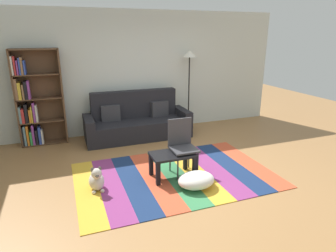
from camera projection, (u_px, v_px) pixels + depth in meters
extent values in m
plane|color=#9E7042|center=(183.00, 174.00, 4.74)|extent=(14.00, 14.00, 0.00)
cube|color=silver|center=(140.00, 72.00, 6.61)|extent=(6.80, 0.10, 2.70)
cube|color=gold|center=(87.00, 190.00, 4.23)|extent=(0.35, 2.02, 0.01)
cube|color=#843370|center=(111.00, 186.00, 4.35)|extent=(0.35, 2.02, 0.01)
cube|color=navy|center=(133.00, 182.00, 4.46)|extent=(0.35, 2.02, 0.01)
cube|color=#C64C2D|center=(155.00, 179.00, 4.58)|extent=(0.35, 2.02, 0.01)
cube|color=#387F4C|center=(175.00, 175.00, 4.69)|extent=(0.35, 2.02, 0.01)
cube|color=gold|center=(194.00, 172.00, 4.81)|extent=(0.35, 2.02, 0.01)
cube|color=#843370|center=(213.00, 168.00, 4.92)|extent=(0.35, 2.02, 0.01)
cube|color=navy|center=(230.00, 165.00, 5.04)|extent=(0.35, 2.02, 0.01)
cube|color=#C64C2D|center=(247.00, 162.00, 5.15)|extent=(0.35, 2.02, 0.01)
cube|color=black|center=(138.00, 129.00, 6.34)|extent=(1.90, 0.80, 0.40)
cube|color=black|center=(134.00, 104.00, 6.46)|extent=(1.90, 0.20, 0.60)
cube|color=black|center=(89.00, 131.00, 5.97)|extent=(0.18, 0.80, 0.56)
cube|color=black|center=(182.00, 121.00, 6.66)|extent=(0.18, 0.80, 0.56)
cube|color=#333338|center=(111.00, 113.00, 6.21)|extent=(0.42, 0.19, 0.36)
cube|color=#333338|center=(159.00, 109.00, 6.57)|extent=(0.42, 0.19, 0.36)
cube|color=brown|center=(16.00, 100.00, 5.64)|extent=(0.04, 0.28, 1.93)
cube|color=brown|center=(63.00, 97.00, 5.93)|extent=(0.04, 0.28, 1.93)
cube|color=brown|center=(40.00, 97.00, 5.91)|extent=(0.90, 0.01, 1.93)
cube|color=brown|center=(46.00, 142.00, 6.07)|extent=(0.86, 0.28, 0.02)
cube|color=brown|center=(43.00, 121.00, 5.93)|extent=(0.86, 0.28, 0.02)
cube|color=brown|center=(40.00, 98.00, 5.79)|extent=(0.86, 0.28, 0.02)
cube|color=brown|center=(37.00, 74.00, 5.64)|extent=(0.86, 0.28, 0.02)
cube|color=brown|center=(33.00, 49.00, 5.50)|extent=(0.86, 0.28, 0.02)
cube|color=black|center=(24.00, 136.00, 5.88)|extent=(0.03, 0.25, 0.37)
cube|color=#668C99|center=(25.00, 135.00, 5.86)|extent=(0.04, 0.19, 0.40)
cube|color=orange|center=(28.00, 135.00, 5.87)|extent=(0.04, 0.19, 0.40)
cube|color=green|center=(31.00, 137.00, 5.94)|extent=(0.04, 0.25, 0.28)
cube|color=purple|center=(34.00, 134.00, 5.92)|extent=(0.04, 0.21, 0.41)
cube|color=black|center=(37.00, 136.00, 5.96)|extent=(0.04, 0.24, 0.30)
cube|color=#334CB2|center=(40.00, 135.00, 5.97)|extent=(0.05, 0.23, 0.36)
cube|color=silver|center=(42.00, 136.00, 5.97)|extent=(0.03, 0.18, 0.30)
cube|color=#668C99|center=(20.00, 115.00, 5.73)|extent=(0.04, 0.22, 0.32)
cube|color=red|center=(23.00, 116.00, 5.74)|extent=(0.05, 0.19, 0.28)
cube|color=black|center=(27.00, 113.00, 5.77)|extent=(0.05, 0.24, 0.37)
cube|color=orange|center=(30.00, 115.00, 5.80)|extent=(0.04, 0.23, 0.26)
cube|color=gold|center=(32.00, 114.00, 5.81)|extent=(0.03, 0.24, 0.32)
cube|color=purple|center=(34.00, 112.00, 5.81)|extent=(0.04, 0.23, 0.39)
cube|color=silver|center=(37.00, 113.00, 5.82)|extent=(0.03, 0.20, 0.34)
cube|color=#8C6647|center=(17.00, 89.00, 5.58)|extent=(0.04, 0.24, 0.40)
cube|color=gold|center=(20.00, 91.00, 5.61)|extent=(0.05, 0.24, 0.33)
cube|color=#8C6647|center=(23.00, 92.00, 5.63)|extent=(0.03, 0.21, 0.29)
cube|color=black|center=(26.00, 90.00, 5.64)|extent=(0.05, 0.23, 0.35)
cube|color=purple|center=(29.00, 90.00, 5.64)|extent=(0.04, 0.19, 0.36)
cube|color=silver|center=(12.00, 65.00, 5.45)|extent=(0.03, 0.25, 0.35)
cube|color=red|center=(15.00, 66.00, 5.46)|extent=(0.03, 0.23, 0.35)
cube|color=purple|center=(17.00, 68.00, 5.46)|extent=(0.03, 0.17, 0.27)
cube|color=#334CB2|center=(20.00, 66.00, 5.48)|extent=(0.03, 0.21, 0.32)
cube|color=#8C6647|center=(22.00, 66.00, 5.50)|extent=(0.04, 0.24, 0.33)
cube|color=#334CB2|center=(25.00, 67.00, 5.52)|extent=(0.03, 0.23, 0.27)
cube|color=black|center=(173.00, 155.00, 4.52)|extent=(0.68, 0.44, 0.04)
cube|color=black|center=(158.00, 174.00, 4.32)|extent=(0.06, 0.06, 0.36)
cube|color=black|center=(195.00, 168.00, 4.52)|extent=(0.06, 0.06, 0.36)
cube|color=black|center=(151.00, 164.00, 4.64)|extent=(0.06, 0.06, 0.36)
cube|color=black|center=(185.00, 159.00, 4.84)|extent=(0.06, 0.06, 0.36)
ellipsoid|color=white|center=(196.00, 180.00, 4.28)|extent=(0.56, 0.43, 0.23)
ellipsoid|color=beige|center=(97.00, 181.00, 4.24)|extent=(0.22, 0.30, 0.26)
sphere|color=beige|center=(97.00, 173.00, 4.09)|extent=(0.15, 0.15, 0.15)
ellipsoid|color=#5B5750|center=(97.00, 176.00, 4.04)|extent=(0.06, 0.07, 0.05)
ellipsoid|color=#5B5750|center=(92.00, 170.00, 4.08)|extent=(0.05, 0.04, 0.08)
ellipsoid|color=#5B5750|center=(100.00, 169.00, 4.11)|extent=(0.05, 0.04, 0.08)
sphere|color=beige|center=(94.00, 192.00, 4.13)|extent=(0.06, 0.06, 0.06)
sphere|color=beige|center=(102.00, 191.00, 4.17)|extent=(0.06, 0.06, 0.06)
cylinder|color=black|center=(188.00, 127.00, 7.08)|extent=(0.26, 0.26, 0.02)
cylinder|color=black|center=(189.00, 93.00, 6.82)|extent=(0.03, 0.03, 1.67)
cone|color=white|center=(190.00, 54.00, 6.55)|extent=(0.32, 0.32, 0.14)
cube|color=black|center=(179.00, 154.00, 4.48)|extent=(0.11, 0.15, 0.02)
cube|color=#38383D|center=(184.00, 149.00, 4.60)|extent=(0.40, 0.40, 0.03)
cube|color=#38383D|center=(180.00, 131.00, 4.69)|extent=(0.40, 0.03, 0.44)
cylinder|color=#38383D|center=(178.00, 168.00, 4.46)|extent=(0.02, 0.02, 0.42)
cylinder|color=#38383D|center=(198.00, 165.00, 4.58)|extent=(0.02, 0.02, 0.42)
cylinder|color=#38383D|center=(170.00, 160.00, 4.77)|extent=(0.02, 0.02, 0.42)
cylinder|color=#38383D|center=(189.00, 157.00, 4.88)|extent=(0.02, 0.02, 0.42)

